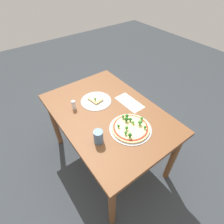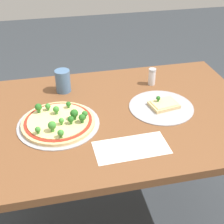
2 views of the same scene
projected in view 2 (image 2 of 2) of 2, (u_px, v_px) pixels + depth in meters
The scene contains 7 objects.
ground_plane at pixel (118, 218), 1.83m from camera, with size 8.00×8.00×0.00m, color #33383D.
dining_table at pixel (120, 129), 1.47m from camera, with size 1.25×0.86×0.75m.
pizza_tray_whole at pixel (59, 122), 1.33m from camera, with size 0.35×0.35×0.07m.
pizza_tray_slice at pixel (162, 106), 1.45m from camera, with size 0.30×0.30×0.05m.
drinking_cup at pixel (63, 81), 1.55m from camera, with size 0.07×0.07×0.11m, color #4C7099.
condiment_shaker at pixel (152, 77), 1.61m from camera, with size 0.04×0.04×0.09m.
paper_menu at pixel (131, 148), 1.21m from camera, with size 0.29×0.14×0.00m, color white.
Camera 2 is at (0.29, 1.14, 1.54)m, focal length 50.00 mm.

